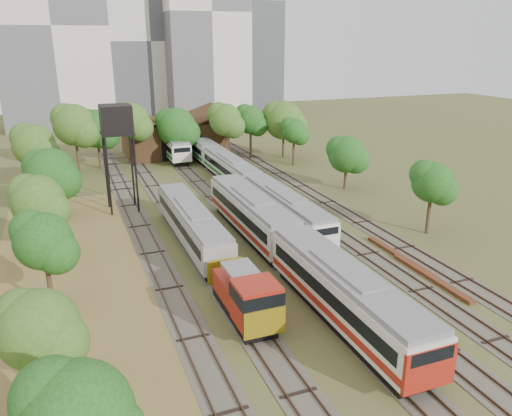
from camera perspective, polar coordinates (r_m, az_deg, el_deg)
name	(u,v)px	position (r m, az deg, el deg)	size (l,w,h in m)	color
ground	(379,327)	(35.40, 13.88, -13.04)	(240.00, 240.00, 0.00)	#475123
dry_grass_patch	(91,319)	(36.98, -18.37, -11.99)	(14.00, 60.00, 0.04)	brown
tracks	(243,213)	(55.32, -1.49, -0.59)	(24.60, 80.00, 0.19)	#4C473D
railcar_red_set	(290,247)	(41.16, 3.87, -4.49)	(3.25, 34.58, 4.02)	black
railcar_green_set	(231,170)	(66.56, -2.89, 4.34)	(2.81, 52.08, 3.48)	black
railcar_rear	(171,145)	(83.35, -9.70, 7.11)	(2.98, 16.08, 3.69)	black
shunter_locomotive	(247,298)	(34.11, -0.99, -10.27)	(2.82, 8.10, 3.69)	black
old_grey_coach	(192,224)	(47.08, -7.33, -1.82)	(2.86, 18.00, 3.53)	black
water_tower	(116,122)	(56.20, -15.68, 9.41)	(3.40, 3.40, 11.74)	black
rail_pile_near	(431,277)	(42.90, 19.36, -7.47)	(0.60, 9.05, 0.30)	brown
rail_pile_far	(399,256)	(46.06, 16.07, -5.30)	(0.56, 9.00, 0.29)	brown
maintenance_shed	(174,137)	(85.33, -9.36, 8.05)	(16.45, 11.55, 7.58)	#321C12
tree_band_left	(43,200)	(46.57, -23.13, 0.81)	(7.36, 53.69, 8.75)	#382616
tree_band_far	(177,124)	(77.77, -9.05, 9.50)	(37.61, 9.50, 9.76)	#382616
tree_band_right	(351,154)	(63.03, 10.77, 6.09)	(4.87, 34.54, 7.27)	#382616
tower_left	(51,26)	(119.18, -22.41, 18.67)	(22.00, 16.00, 42.00)	beige
tower_centre	(144,41)	(125.80, -12.67, 18.12)	(20.00, 18.00, 36.00)	beige
tower_right	(202,13)	(120.70, -6.20, 21.29)	(18.00, 16.00, 48.00)	beige
tower_far_right	(256,56)	(144.05, -0.02, 16.97)	(12.00, 12.00, 28.00)	#43474B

